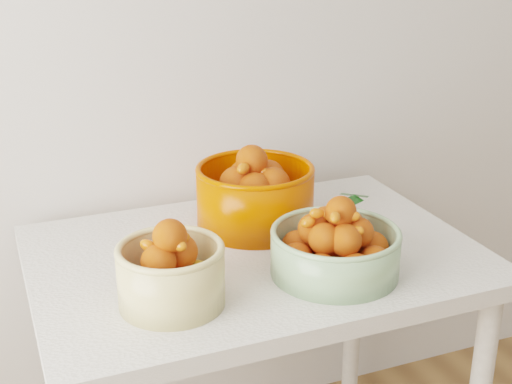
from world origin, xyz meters
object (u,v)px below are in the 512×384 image
Objects in this scene: table at (255,288)px; bowl_green at (335,248)px; bowl_cream at (171,272)px; bowl_orange at (255,194)px.

table is 2.78× the size of bowl_green.
bowl_orange is (0.29, 0.29, 0.01)m from bowl_cream.
table is 0.25m from bowl_green.
table is at bearing 33.44° from bowl_cream.
table is 3.81× the size of bowl_cream.
bowl_green is at bearing -0.96° from bowl_cream.
bowl_cream is (-0.24, -0.16, 0.16)m from table.
bowl_green is 1.04× the size of bowl_orange.
table is at bearing -111.87° from bowl_orange.
bowl_cream is 0.36m from bowl_green.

